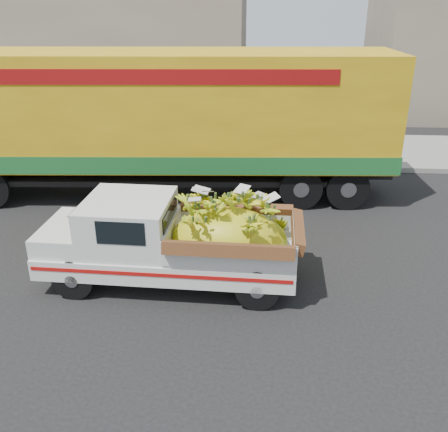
{
  "coord_description": "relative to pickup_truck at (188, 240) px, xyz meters",
  "views": [
    {
      "loc": [
        1.81,
        -7.6,
        5.02
      ],
      "look_at": [
        1.17,
        1.19,
        1.15
      ],
      "focal_mm": 40.0,
      "sensor_mm": 36.0,
      "label": 1
    }
  ],
  "objects": [
    {
      "name": "semi_trailer",
      "position": [
        -1.18,
        4.65,
        1.23
      ],
      "size": [
        12.04,
        3.28,
        3.8
      ],
      "rotation": [
        0.0,
        0.0,
        0.06
      ],
      "color": "black",
      "rests_on": "ground"
    },
    {
      "name": "sidewalk",
      "position": [
        -0.54,
        9.2,
        -0.82
      ],
      "size": [
        60.0,
        4.0,
        0.14
      ],
      "primitive_type": "cube",
      "color": "gray",
      "rests_on": "ground"
    },
    {
      "name": "building_left",
      "position": [
        -8.54,
        15.1,
        1.61
      ],
      "size": [
        18.0,
        6.0,
        5.0
      ],
      "primitive_type": "cube",
      "color": "gray",
      "rests_on": "ground"
    },
    {
      "name": "curb",
      "position": [
        -0.54,
        7.1,
        -0.81
      ],
      "size": [
        60.0,
        0.25,
        0.15
      ],
      "primitive_type": "cube",
      "color": "gray",
      "rests_on": "ground"
    },
    {
      "name": "ground",
      "position": [
        -0.54,
        -0.61,
        -0.89
      ],
      "size": [
        100.0,
        100.0,
        0.0
      ],
      "primitive_type": "plane",
      "color": "black",
      "rests_on": "ground"
    },
    {
      "name": "pickup_truck",
      "position": [
        0.0,
        0.0,
        0.0
      ],
      "size": [
        4.78,
        1.88,
        1.66
      ],
      "rotation": [
        0.0,
        0.0,
        -0.03
      ],
      "color": "black",
      "rests_on": "ground"
    }
  ]
}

